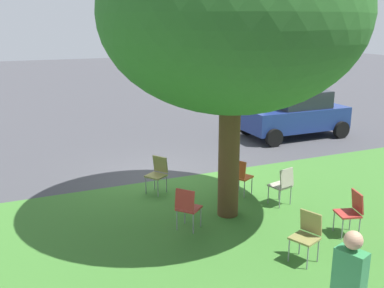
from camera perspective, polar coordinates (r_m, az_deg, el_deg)
The scene contains 10 objects.
ground at distance 11.84m, azimuth -3.70°, elevation -4.23°, with size 80.00×80.00×0.00m, color #424247.
grass_verge at distance 9.12m, azimuth 3.30°, elevation -10.44°, with size 48.00×6.00×0.01m, color #3D752D.
street_tree at distance 8.78m, azimuth 5.18°, elevation 16.16°, with size 5.11×5.11×6.00m.
chair_0 at distance 8.73m, azimuth -0.62°, elevation -7.92°, with size 0.59×0.59×0.88m.
chair_1 at distance 9.08m, azimuth 19.79°, elevation -7.93°, with size 0.52×0.51×0.88m.
chair_2 at distance 10.49m, azimuth 6.22°, elevation -3.91°, with size 0.57×0.56×0.88m.
chair_3 at distance 10.08m, azimuth 11.56°, elevation -4.97°, with size 0.50×0.51×0.88m.
chair_4 at distance 7.93m, azimuth 14.55°, elevation -10.97°, with size 0.54×0.54×0.88m.
chair_5 at distance 10.64m, azimuth -4.42°, elevation -3.58°, with size 0.58×0.58×0.88m.
parked_car at distance 16.18m, azimuth 13.13°, elevation 3.85°, with size 3.70×1.92×1.65m.
Camera 1 is at (3.74, 10.50, 3.98)m, focal length 41.54 mm.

